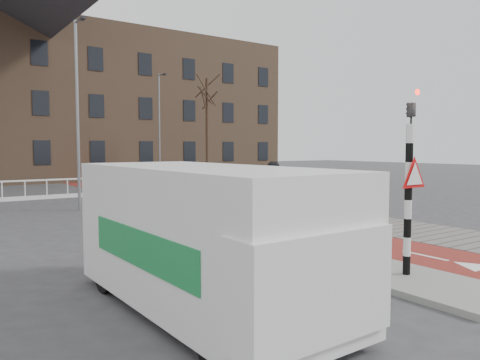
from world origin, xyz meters
TOP-DOWN VIEW (x-y plane):
  - ground at (0.00, 0.00)m, footprint 120.00×120.00m
  - bike_lane at (1.50, 10.00)m, footprint 2.50×60.00m
  - sidewalk at (4.30, 10.00)m, footprint 3.00×60.00m
  - curb_island at (-0.70, 4.00)m, footprint 1.80×16.00m
  - traffic_signal at (-0.60, -2.02)m, footprint 0.80×0.80m
  - bollard at (-0.97, 0.39)m, footprint 0.12×0.12m
  - cyclist_near at (0.55, 2.94)m, footprint 0.97×1.81m
  - cyclist_far at (0.91, 3.88)m, footprint 0.95×2.01m
  - van at (-4.64, -1.21)m, footprint 2.21×5.30m
  - railing at (-5.00, 17.00)m, footprint 28.00×0.10m
  - tree_right at (9.72, 22.82)m, footprint 0.22×0.22m
  - streetlight_near at (-2.88, 11.77)m, footprint 0.12×0.12m
  - streetlight_right at (6.40, 24.04)m, footprint 0.12×0.12m

SIDE VIEW (x-z plane):
  - ground at x=0.00m, z-range 0.00..0.00m
  - bike_lane at x=1.50m, z-range 0.00..0.01m
  - sidewalk at x=4.30m, z-range 0.00..0.01m
  - curb_island at x=-0.70m, z-range 0.00..0.12m
  - railing at x=-5.00m, z-range -0.19..0.80m
  - bollard at x=-0.97m, z-range 0.12..0.91m
  - cyclist_near at x=0.55m, z-range -0.29..1.52m
  - cyclist_far at x=0.91m, z-range -0.17..1.94m
  - van at x=-4.64m, z-range 0.06..2.32m
  - traffic_signal at x=-0.60m, z-range 0.15..3.83m
  - streetlight_near at x=-2.88m, z-range 0.00..7.58m
  - tree_right at x=9.72m, z-range 0.00..7.68m
  - streetlight_right at x=6.40m, z-range 0.00..7.86m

